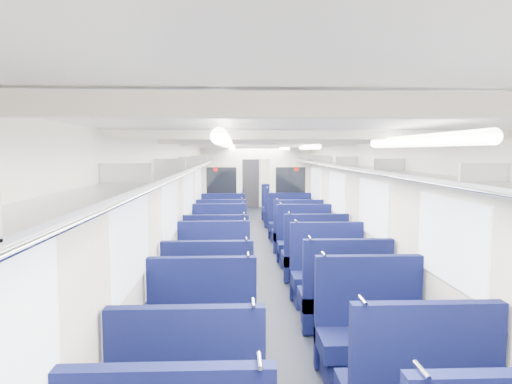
{
  "coord_description": "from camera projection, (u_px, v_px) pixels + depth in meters",
  "views": [
    {
      "loc": [
        -0.48,
        -9.12,
        2.2
      ],
      "look_at": [
        -0.01,
        2.46,
        1.18
      ],
      "focal_mm": 32.38,
      "sensor_mm": 36.0,
      "label": 1
    }
  ],
  "objects": [
    {
      "name": "seat_11",
      "position": [
        328.0,
        278.0,
        6.67
      ],
      "size": [
        1.07,
        0.59,
        1.2
      ],
      "color": "#0E1446",
      "rests_on": "floor"
    },
    {
      "name": "seat_13",
      "position": [
        314.0,
        259.0,
        7.85
      ],
      "size": [
        1.07,
        0.59,
        1.2
      ],
      "color": "#0E1446",
      "rests_on": "floor"
    },
    {
      "name": "wall_left",
      "position": [
        191.0,
        203.0,
        9.12
      ],
      "size": [
        0.02,
        18.0,
        2.35
      ],
      "primitive_type": "cube",
      "color": "beige",
      "rests_on": "floor"
    },
    {
      "name": "ceiling",
      "position": [
        261.0,
        144.0,
        9.08
      ],
      "size": [
        2.8,
        18.0,
        0.01
      ],
      "primitive_type": "cube",
      "color": "white",
      "rests_on": "wall_left"
    },
    {
      "name": "seat_12",
      "position": [
        217.0,
        261.0,
        7.74
      ],
      "size": [
        1.07,
        0.59,
        1.2
      ],
      "color": "#0E1446",
      "rests_on": "floor"
    },
    {
      "name": "seat_19",
      "position": [
        290.0,
        225.0,
        11.44
      ],
      "size": [
        1.07,
        0.59,
        1.2
      ],
      "color": "#0E1446",
      "rests_on": "floor"
    },
    {
      "name": "seat_20",
      "position": [
        225.0,
        215.0,
        13.38
      ],
      "size": [
        1.07,
        0.59,
        1.2
      ],
      "color": "#0E1446",
      "rests_on": "floor"
    },
    {
      "name": "seat_21",
      "position": [
        282.0,
        215.0,
        13.39
      ],
      "size": [
        1.07,
        0.59,
        1.2
      ],
      "color": "#0E1446",
      "rests_on": "floor"
    },
    {
      "name": "seat_16",
      "position": [
        221.0,
        235.0,
        10.15
      ],
      "size": [
        1.07,
        0.59,
        1.2
      ],
      "color": "#0E1446",
      "rests_on": "floor"
    },
    {
      "name": "seat_23",
      "position": [
        279.0,
        209.0,
        14.57
      ],
      "size": [
        1.07,
        0.59,
        1.2
      ],
      "color": "#0E1446",
      "rests_on": "floor"
    },
    {
      "name": "seat_18",
      "position": [
        223.0,
        226.0,
        11.28
      ],
      "size": [
        1.07,
        0.59,
        1.2
      ],
      "color": "#0E1446",
      "rests_on": "floor"
    },
    {
      "name": "luggage_rack_right",
      "position": [
        322.0,
        163.0,
        9.16
      ],
      "size": [
        0.36,
        17.4,
        0.18
      ],
      "color": "#B2B5BA",
      "rests_on": "wall_right"
    },
    {
      "name": "windows",
      "position": [
        263.0,
        193.0,
        8.71
      ],
      "size": [
        2.78,
        15.6,
        0.75
      ],
      "color": "white",
      "rests_on": "wall_left"
    },
    {
      "name": "dado_right",
      "position": [
        330.0,
        243.0,
        9.31
      ],
      "size": [
        0.03,
        17.9,
        0.7
      ],
      "primitive_type": "cube",
      "color": "#11153A",
      "rests_on": "floor"
    },
    {
      "name": "luggage_rack_left",
      "position": [
        200.0,
        163.0,
        9.06
      ],
      "size": [
        0.36,
        17.4,
        0.18
      ],
      "color": "#B2B5BA",
      "rests_on": "wall_left"
    },
    {
      "name": "seat_10",
      "position": [
        214.0,
        276.0,
        6.78
      ],
      "size": [
        1.07,
        0.59,
        1.2
      ],
      "color": "#0E1446",
      "rests_on": "floor"
    },
    {
      "name": "seat_9",
      "position": [
        344.0,
        301.0,
        5.66
      ],
      "size": [
        1.07,
        0.59,
        1.2
      ],
      "color": "#0E1446",
      "rests_on": "floor"
    },
    {
      "name": "end_door",
      "position": [
        249.0,
        182.0,
        18.1
      ],
      "size": [
        0.75,
        0.06,
        2.0
      ],
      "primitive_type": "cube",
      "color": "black",
      "rests_on": "floor"
    },
    {
      "name": "dado_left",
      "position": [
        192.0,
        244.0,
        9.2
      ],
      "size": [
        0.03,
        17.9,
        0.7
      ],
      "primitive_type": "cube",
      "color": "#11153A",
      "rests_on": "floor"
    },
    {
      "name": "wall_right",
      "position": [
        331.0,
        203.0,
        9.24
      ],
      "size": [
        0.02,
        18.0,
        2.35
      ],
      "primitive_type": "cube",
      "color": "beige",
      "rests_on": "floor"
    },
    {
      "name": "seat_14",
      "position": [
        220.0,
        245.0,
        9.03
      ],
      "size": [
        1.07,
        0.59,
        1.2
      ],
      "color": "#0E1446",
      "rests_on": "floor"
    },
    {
      "name": "seat_8",
      "position": [
        209.0,
        304.0,
        5.56
      ],
      "size": [
        1.07,
        0.59,
        1.2
      ],
      "color": "#0E1446",
      "rests_on": "floor"
    },
    {
      "name": "seat_6",
      "position": [
        201.0,
        342.0,
        4.44
      ],
      "size": [
        1.07,
        0.59,
        1.2
      ],
      "color": "#0E1446",
      "rests_on": "floor"
    },
    {
      "name": "seat_15",
      "position": [
        305.0,
        246.0,
        8.96
      ],
      "size": [
        1.07,
        0.59,
        1.2
      ],
      "color": "#0E1446",
      "rests_on": "floor"
    },
    {
      "name": "seat_7",
      "position": [
        372.0,
        339.0,
        4.51
      ],
      "size": [
        1.07,
        0.59,
        1.2
      ],
      "color": "#0E1446",
      "rests_on": "floor"
    },
    {
      "name": "seat_17",
      "position": [
        297.0,
        235.0,
        10.08
      ],
      "size": [
        1.07,
        0.59,
        1.2
      ],
      "color": "#0E1446",
      "rests_on": "floor"
    },
    {
      "name": "floor",
      "position": [
        261.0,
        261.0,
        9.29
      ],
      "size": [
        2.8,
        18.0,
        0.01
      ],
      "primitive_type": "cube",
      "color": "black",
      "rests_on": "ground"
    },
    {
      "name": "wall_far",
      "position": [
        249.0,
        177.0,
        18.14
      ],
      "size": [
        2.8,
        0.02,
        2.35
      ],
      "primitive_type": "cube",
      "color": "beige",
      "rests_on": "floor"
    },
    {
      "name": "ceiling_fittings",
      "position": [
        262.0,
        147.0,
        8.82
      ],
      "size": [
        2.7,
        16.06,
        0.11
      ],
      "color": "silver",
      "rests_on": "ceiling"
    },
    {
      "name": "seat_22",
      "position": [
        226.0,
        210.0,
        14.55
      ],
      "size": [
        1.07,
        0.59,
        1.2
      ],
      "color": "#0E1446",
      "rests_on": "floor"
    },
    {
      "name": "bulkhead",
      "position": [
        256.0,
        189.0,
        11.74
      ],
      "size": [
        2.8,
        0.1,
        2.35
      ],
      "color": "silver",
      "rests_on": "floor"
    }
  ]
}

